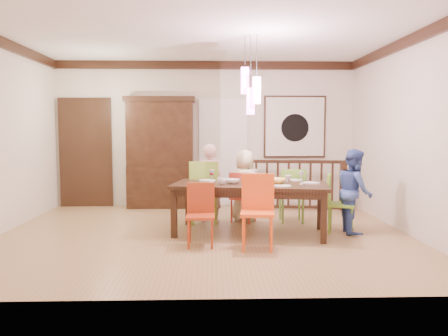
{
  "coord_description": "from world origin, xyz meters",
  "views": [
    {
      "loc": [
        0.09,
        -6.35,
        1.54
      ],
      "look_at": [
        0.3,
        0.26,
        0.96
      ],
      "focal_mm": 35.0,
      "sensor_mm": 36.0,
      "label": 1
    }
  ],
  "objects_px": {
    "dining_table": "(250,189)",
    "person_end_right": "(354,191)",
    "chair_far_left": "(205,187)",
    "china_hutch": "(160,152)",
    "balustrade": "(294,184)",
    "chair_end_right": "(341,199)",
    "person_far_mid": "(245,186)",
    "person_far_left": "(209,183)"
  },
  "relations": [
    {
      "from": "dining_table",
      "to": "person_far_left",
      "type": "distance_m",
      "value": 1.03
    },
    {
      "from": "dining_table",
      "to": "balustrade",
      "type": "distance_m",
      "value": 2.19
    },
    {
      "from": "balustrade",
      "to": "person_end_right",
      "type": "bearing_deg",
      "value": -67.57
    },
    {
      "from": "chair_far_left",
      "to": "chair_end_right",
      "type": "height_order",
      "value": "chair_far_left"
    },
    {
      "from": "person_far_left",
      "to": "person_far_mid",
      "type": "distance_m",
      "value": 0.6
    },
    {
      "from": "dining_table",
      "to": "person_end_right",
      "type": "xyz_separation_m",
      "value": [
        1.56,
        0.0,
        -0.04
      ]
    },
    {
      "from": "chair_end_right",
      "to": "dining_table",
      "type": "bearing_deg",
      "value": 110.43
    },
    {
      "from": "chair_far_left",
      "to": "chair_end_right",
      "type": "distance_m",
      "value": 2.18
    },
    {
      "from": "person_far_left",
      "to": "person_far_mid",
      "type": "height_order",
      "value": "person_far_left"
    },
    {
      "from": "balustrade",
      "to": "chair_far_left",
      "type": "bearing_deg",
      "value": -138.91
    },
    {
      "from": "dining_table",
      "to": "chair_end_right",
      "type": "distance_m",
      "value": 1.38
    },
    {
      "from": "person_end_right",
      "to": "dining_table",
      "type": "bearing_deg",
      "value": 94.15
    },
    {
      "from": "person_far_left",
      "to": "dining_table",
      "type": "bearing_deg",
      "value": 133.96
    },
    {
      "from": "dining_table",
      "to": "person_far_left",
      "type": "relative_size",
      "value": 1.83
    },
    {
      "from": "dining_table",
      "to": "chair_far_left",
      "type": "relative_size",
      "value": 2.31
    },
    {
      "from": "chair_far_left",
      "to": "china_hutch",
      "type": "xyz_separation_m",
      "value": [
        -0.89,
        1.51,
        0.5
      ]
    },
    {
      "from": "balustrade",
      "to": "dining_table",
      "type": "bearing_deg",
      "value": -111.12
    },
    {
      "from": "person_far_mid",
      "to": "chair_end_right",
      "type": "bearing_deg",
      "value": 174.1
    },
    {
      "from": "dining_table",
      "to": "person_far_mid",
      "type": "distance_m",
      "value": 0.89
    },
    {
      "from": "chair_end_right",
      "to": "balustrade",
      "type": "bearing_deg",
      "value": 29.63
    },
    {
      "from": "china_hutch",
      "to": "person_end_right",
      "type": "height_order",
      "value": "china_hutch"
    },
    {
      "from": "person_far_mid",
      "to": "dining_table",
      "type": "bearing_deg",
      "value": 116.55
    },
    {
      "from": "chair_end_right",
      "to": "china_hutch",
      "type": "bearing_deg",
      "value": 71.95
    },
    {
      "from": "china_hutch",
      "to": "balustrade",
      "type": "xyz_separation_m",
      "value": [
        2.6,
        -0.35,
        -0.6
      ]
    },
    {
      "from": "chair_end_right",
      "to": "person_end_right",
      "type": "xyz_separation_m",
      "value": [
        0.19,
        -0.03,
        0.13
      ]
    },
    {
      "from": "dining_table",
      "to": "person_end_right",
      "type": "distance_m",
      "value": 1.56
    },
    {
      "from": "chair_far_left",
      "to": "person_far_left",
      "type": "relative_size",
      "value": 0.79
    },
    {
      "from": "dining_table",
      "to": "person_far_mid",
      "type": "xyz_separation_m",
      "value": [
        -0.01,
        0.89,
        -0.07
      ]
    },
    {
      "from": "china_hutch",
      "to": "balustrade",
      "type": "relative_size",
      "value": 1.1
    },
    {
      "from": "person_far_mid",
      "to": "balustrade",
      "type": "bearing_deg",
      "value": -108.8
    },
    {
      "from": "china_hutch",
      "to": "balustrade",
      "type": "distance_m",
      "value": 2.69
    },
    {
      "from": "chair_end_right",
      "to": "person_far_left",
      "type": "distance_m",
      "value": 2.14
    },
    {
      "from": "chair_far_left",
      "to": "person_far_left",
      "type": "height_order",
      "value": "person_far_left"
    },
    {
      "from": "china_hutch",
      "to": "person_far_left",
      "type": "relative_size",
      "value": 1.67
    },
    {
      "from": "china_hutch",
      "to": "person_far_left",
      "type": "xyz_separation_m",
      "value": [
        0.97,
        -1.43,
        -0.44
      ]
    },
    {
      "from": "chair_far_left",
      "to": "person_far_mid",
      "type": "xyz_separation_m",
      "value": [
        0.67,
        0.12,
        0.01
      ]
    },
    {
      "from": "dining_table",
      "to": "chair_far_left",
      "type": "xyz_separation_m",
      "value": [
        -0.68,
        0.77,
        -0.08
      ]
    },
    {
      "from": "person_far_left",
      "to": "person_far_mid",
      "type": "xyz_separation_m",
      "value": [
        0.59,
        0.05,
        -0.05
      ]
    },
    {
      "from": "dining_table",
      "to": "person_far_mid",
      "type": "height_order",
      "value": "person_far_mid"
    },
    {
      "from": "chair_end_right",
      "to": "person_far_mid",
      "type": "xyz_separation_m",
      "value": [
        -1.38,
        0.86,
        0.11
      ]
    },
    {
      "from": "china_hutch",
      "to": "person_far_mid",
      "type": "height_order",
      "value": "china_hutch"
    },
    {
      "from": "chair_far_left",
      "to": "dining_table",
      "type": "bearing_deg",
      "value": 134.4
    }
  ]
}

